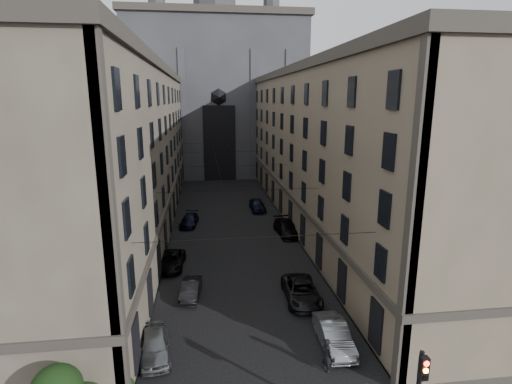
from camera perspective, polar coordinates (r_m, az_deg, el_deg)
name	(u,v)px	position (r m, az deg, el deg)	size (l,w,h in m)	color
sidewalk_left	(143,227)	(50.15, -15.84, -4.86)	(7.00, 80.00, 0.15)	#383533
sidewalk_right	(312,221)	(51.35, 8.06, -4.06)	(7.00, 80.00, 0.15)	#383533
building_left	(111,151)	(48.73, -19.96, 5.52)	(13.60, 60.60, 18.85)	#4F483D
building_right	(338,147)	(50.31, 11.65, 6.26)	(13.60, 60.60, 18.85)	brown
gothic_tower	(216,86)	(86.27, -5.69, 14.85)	(35.00, 23.00, 58.00)	#2D2D33
tram_wires	(229,167)	(47.60, -3.84, 3.57)	(14.00, 60.00, 0.43)	black
car_left_near	(155,345)	(26.37, -14.28, -20.40)	(1.77, 4.40, 1.50)	slate
car_left_midnear	(191,289)	(32.51, -9.31, -13.54)	(1.35, 3.88, 1.28)	black
car_left_midfar	(171,261)	(37.94, -12.01, -9.58)	(2.25, 4.88, 1.36)	black
car_left_far	(189,220)	(49.64, -9.50, -3.99)	(1.89, 4.65, 1.35)	black
car_right_near	(334,335)	(26.91, 11.03, -19.40)	(1.65, 4.72, 1.56)	gray
car_right_midnear	(301,291)	(31.77, 6.51, -13.87)	(2.51, 5.45, 1.51)	black
car_right_midfar	(287,228)	(45.89, 4.41, -5.13)	(2.21, 5.44, 1.58)	black
car_right_far	(257,205)	(55.46, 0.18, -1.83)	(1.92, 4.77, 1.62)	black
pedestrian	(327,355)	(24.75, 10.12, -21.92)	(0.73, 0.48, 2.01)	black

